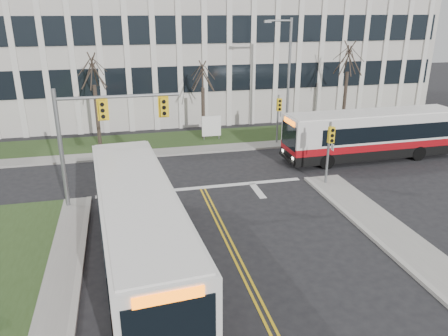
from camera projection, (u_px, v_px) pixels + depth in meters
ground at (239, 263)px, 17.87m from camera, size 120.00×120.00×0.00m
sidewalk_cross at (250, 146)px, 32.82m from camera, size 44.00×1.60×0.14m
building_lawn at (240, 136)px, 35.38m from camera, size 44.00×5.00×0.12m
office_building at (210, 49)px, 44.32m from camera, size 40.00×16.00×12.00m
mast_arm_signal at (94, 127)px, 21.74m from camera, size 6.11×0.38×6.20m
signal_pole_near at (330, 145)px, 24.87m from camera, size 0.34×0.39×3.80m
signal_pole_far at (278, 112)px, 32.65m from camera, size 0.34×0.39×3.80m
streetlight at (287, 74)px, 32.64m from camera, size 2.15×0.25×9.20m
directory_sign at (211, 126)px, 34.01m from camera, size 1.50×0.12×2.00m
tree_left at (93, 72)px, 31.14m from camera, size 1.80×1.80×7.70m
tree_mid at (203, 77)px, 33.27m from camera, size 1.80×1.80×6.82m
tree_right at (348, 60)px, 35.33m from camera, size 1.80×1.80×8.25m
bus_main at (139, 231)px, 16.87m from camera, size 3.74×12.93×3.40m
bus_cross at (371, 136)px, 29.80m from camera, size 12.14×2.84×3.22m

